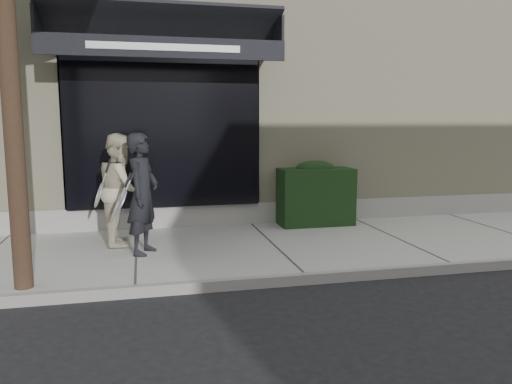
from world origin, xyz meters
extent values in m
plane|color=black|center=(0.00, 0.00, 0.00)|extent=(80.00, 80.00, 0.00)
cube|color=#A5A59F|center=(0.00, 0.00, 0.06)|extent=(20.00, 3.00, 0.12)
cube|color=gray|center=(0.00, -1.55, 0.07)|extent=(20.00, 0.10, 0.14)
cube|color=beige|center=(0.00, 5.00, 2.75)|extent=(14.00, 7.00, 5.50)
cube|color=gray|center=(0.00, 1.70, 0.25)|extent=(14.02, 0.42, 0.50)
cube|color=black|center=(-1.50, 1.55, 1.80)|extent=(3.20, 0.30, 2.60)
cube|color=gray|center=(-3.10, 1.70, 1.80)|extent=(0.08, 0.40, 2.60)
cube|color=gray|center=(0.10, 1.70, 1.80)|extent=(0.08, 0.40, 2.60)
cube|color=gray|center=(-1.50, 1.70, 3.14)|extent=(3.36, 0.40, 0.12)
cube|color=black|center=(-1.50, 1.00, 3.40)|extent=(3.60, 1.03, 0.55)
cube|color=black|center=(-1.50, 0.50, 3.01)|extent=(3.60, 0.05, 0.30)
cube|color=white|center=(-1.50, 0.47, 3.01)|extent=(2.20, 0.01, 0.10)
cube|color=black|center=(-3.28, 1.00, 3.32)|extent=(0.04, 1.00, 0.45)
cube|color=black|center=(0.28, 1.00, 3.32)|extent=(0.04, 1.00, 0.45)
cube|color=black|center=(1.10, 1.25, 0.62)|extent=(1.30, 0.70, 1.00)
ellipsoid|color=black|center=(1.10, 1.25, 1.12)|extent=(0.71, 0.38, 0.27)
cylinder|color=black|center=(-3.20, -1.30, 2.40)|extent=(0.20, 0.20, 4.80)
imported|color=black|center=(-1.88, -0.12, 0.96)|extent=(0.61, 0.72, 1.67)
torus|color=silver|center=(-2.17, -0.49, 0.90)|extent=(0.22, 0.33, 0.28)
cylinder|color=silver|center=(-2.17, -0.49, 0.90)|extent=(0.18, 0.29, 0.24)
cylinder|color=silver|center=(-2.17, -0.49, 0.90)|extent=(0.17, 0.05, 0.10)
cylinder|color=black|center=(-2.17, -0.49, 0.90)|extent=(0.20, 0.07, 0.12)
torus|color=silver|center=(-2.23, -0.44, 0.81)|extent=(0.15, 0.31, 0.29)
cylinder|color=silver|center=(-2.23, -0.44, 0.81)|extent=(0.12, 0.27, 0.25)
cylinder|color=silver|center=(-2.23, -0.44, 0.81)|extent=(0.17, 0.02, 0.09)
cylinder|color=black|center=(-2.23, -0.44, 0.81)|extent=(0.20, 0.04, 0.11)
imported|color=beige|center=(-2.19, 0.51, 0.95)|extent=(0.63, 0.81, 1.66)
torus|color=silver|center=(-2.48, 0.18, 0.92)|extent=(0.17, 0.32, 0.29)
cylinder|color=silver|center=(-2.48, 0.18, 0.92)|extent=(0.14, 0.28, 0.26)
cylinder|color=silver|center=(-2.48, 0.18, 0.92)|extent=(0.18, 0.05, 0.08)
cylinder|color=black|center=(-2.48, 0.18, 0.92)|extent=(0.20, 0.07, 0.10)
camera|label=1|loc=(-1.88, -7.06, 1.96)|focal=35.00mm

